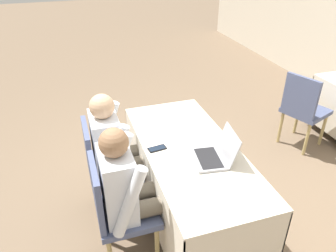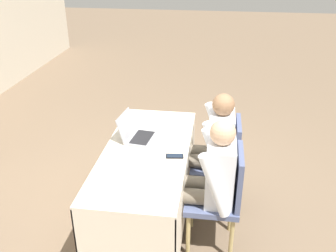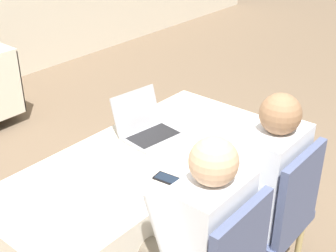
% 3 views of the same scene
% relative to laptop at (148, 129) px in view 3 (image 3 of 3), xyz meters
% --- Properties ---
extents(conference_table_near, '(1.71, 0.74, 0.73)m').
position_rel_laptop_xyz_m(conference_table_near, '(-0.20, -0.12, -0.23)').
color(conference_table_near, beige).
rests_on(conference_table_near, ground_plane).
extents(laptop, '(0.35, 0.35, 0.24)m').
position_rel_laptop_xyz_m(laptop, '(0.00, 0.00, 0.00)').
color(laptop, '#99999E').
rests_on(laptop, conference_table_near).
extents(cell_phone, '(0.09, 0.16, 0.01)m').
position_rel_laptop_xyz_m(cell_phone, '(-0.27, -0.38, -0.04)').
color(cell_phone, black).
rests_on(cell_phone, conference_table_near).
extents(paper_beside_laptop, '(0.32, 0.36, 0.00)m').
position_rel_laptop_xyz_m(paper_beside_laptop, '(-0.57, -0.11, -0.05)').
color(paper_beside_laptop, white).
rests_on(paper_beside_laptop, conference_table_near).
extents(chair_near_right, '(0.44, 0.44, 0.93)m').
position_rel_laptop_xyz_m(chair_near_right, '(0.07, -0.80, -0.26)').
color(chair_near_right, tan).
rests_on(chair_near_right, ground_plane).
extents(person_checkered_shirt, '(0.50, 0.52, 1.19)m').
position_rel_laptop_xyz_m(person_checkered_shirt, '(-0.47, -0.69, -0.10)').
color(person_checkered_shirt, '#665B4C').
rests_on(person_checkered_shirt, ground_plane).
extents(person_white_shirt, '(0.50, 0.52, 1.19)m').
position_rel_laptop_xyz_m(person_white_shirt, '(0.07, -0.69, -0.10)').
color(person_white_shirt, '#665B4C').
rests_on(person_white_shirt, ground_plane).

